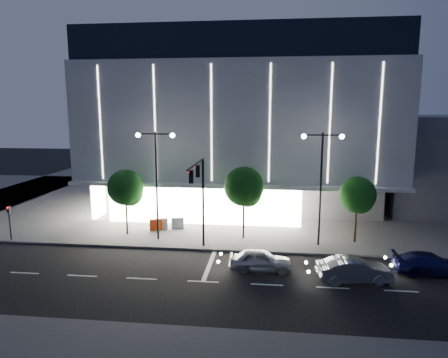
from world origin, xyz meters
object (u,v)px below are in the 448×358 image
street_lamp_east (321,172)px  tree_left (126,190)px  barrier_b (162,224)px  car_lead (261,260)px  barrier_d (178,223)px  car_third (430,264)px  tree_right (357,197)px  street_lamp_west (156,169)px  tree_mid (244,189)px  ped_signal_far (9,219)px  traffic_mast (200,188)px  car_second (354,270)px  barrier_c (156,225)px

street_lamp_east → tree_left: street_lamp_east is taller
tree_left → barrier_b: size_ratio=5.20×
car_lead → barrier_d: car_lead is taller
car_third → tree_right: bearing=33.2°
street_lamp_east → tree_right: 3.81m
barrier_b → tree_right: bearing=-20.2°
street_lamp_west → tree_left: street_lamp_west is taller
tree_right → barrier_b: 16.84m
street_lamp_west → tree_mid: size_ratio=1.46×
street_lamp_east → barrier_d: street_lamp_east is taller
barrier_b → car_lead: bearing=-56.1°
street_lamp_west → tree_right: (16.03, 1.02, -2.07)m
ped_signal_far → tree_right: bearing=5.1°
barrier_d → car_lead: bearing=-57.2°
traffic_mast → ped_signal_far: (-16.00, 1.16, -3.14)m
ped_signal_far → tree_mid: size_ratio=0.49×
tree_mid → barrier_b: size_ratio=5.59×
tree_mid → tree_left: bearing=-180.0°
street_lamp_west → ped_signal_far: size_ratio=3.00×
tree_right → car_second: size_ratio=1.20×
car_second → barrier_d: size_ratio=4.18×
tree_mid → car_third: (12.65, -5.66, -3.64)m
tree_right → barrier_d: size_ratio=5.01×
car_lead → tree_right: bearing=-51.7°
tree_right → car_second: 8.19m
car_second → barrier_c: car_second is taller
street_lamp_west → barrier_d: (0.96, 3.00, -5.31)m
street_lamp_west → street_lamp_east: 13.00m
car_third → tree_left: bearing=76.4°
car_lead → barrier_c: (-9.40, 7.63, -0.07)m
barrier_c → barrier_d: size_ratio=1.00×
tree_left → tree_right: 19.00m
ped_signal_far → barrier_b: bearing=19.7°
barrier_c → barrier_b: bearing=16.6°
tree_right → barrier_b: size_ratio=5.01×
street_lamp_east → car_third: size_ratio=1.87×
street_lamp_east → barrier_c: (-13.85, 2.32, -5.31)m
car_lead → tree_left: bearing=59.3°
ped_signal_far → barrier_c: bearing=18.9°
barrier_b → car_second: bearing=-45.9°
traffic_mast → barrier_d: traffic_mast is taller
car_lead → car_third: car_lead is taller
street_lamp_east → tree_left: (-15.97, 1.02, -1.92)m
street_lamp_east → car_third: 9.68m
tree_left → barrier_d: size_ratio=5.20×
street_lamp_east → car_second: (1.44, -6.38, -5.20)m
car_second → barrier_d: bearing=47.8°
traffic_mast → tree_left: 7.95m
barrier_b → street_lamp_east: bearing=-25.8°
tree_left → tree_mid: tree_mid is taller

